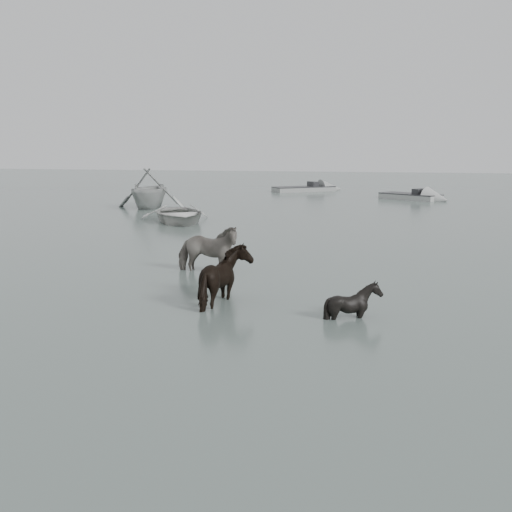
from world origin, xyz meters
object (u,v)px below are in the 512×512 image
pony_black (353,291)px  rowboat_lead (179,212)px  pony_pinto (207,245)px  pony_dark (227,269)px

pony_black → rowboat_lead: (-9.18, 15.60, -0.10)m
pony_pinto → pony_dark: 3.77m
pony_pinto → rowboat_lead: 12.40m
pony_dark → rowboat_lead: pony_dark is taller
pony_black → rowboat_lead: size_ratio=0.25×
pony_dark → pony_black: pony_dark is taller
pony_dark → pony_black: (3.00, -0.67, -0.23)m
pony_dark → pony_pinto: bearing=6.2°
pony_pinto → rowboat_lead: (-4.71, 11.46, -0.34)m
pony_pinto → rowboat_lead: pony_pinto is taller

